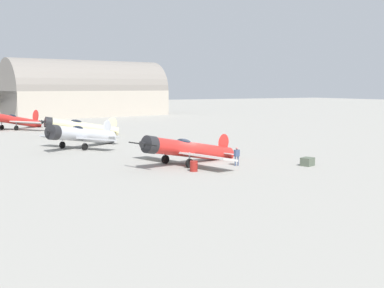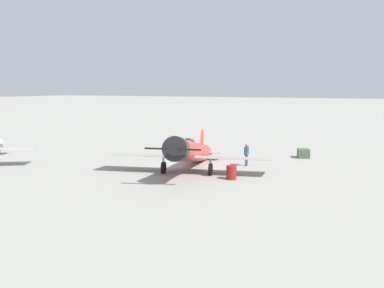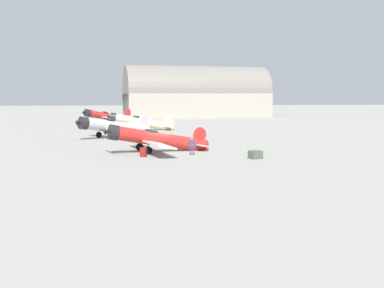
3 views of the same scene
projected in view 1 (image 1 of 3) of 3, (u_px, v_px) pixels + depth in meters
ground_plane at (192, 163)px, 43.84m from camera, size 400.00×400.00×0.00m
airplane_foreground at (188, 150)px, 43.32m from camera, size 11.34×11.68×3.31m
airplane_mid_apron at (81, 135)px, 54.69m from camera, size 9.83×9.35×3.08m
airplane_far_line at (80, 127)px, 68.06m from camera, size 11.01×12.89×3.22m
airplane_outer_stand at (15, 120)px, 78.76m from camera, size 10.72×11.96×3.34m
ground_crew_mechanic at (237, 155)px, 42.43m from camera, size 0.65×0.24×1.67m
equipment_crate at (307, 162)px, 42.52m from camera, size 1.34×1.23×0.74m
fuel_drum at (194, 166)px, 39.68m from camera, size 0.68×0.68×0.88m
distant_hangar at (87, 94)px, 115.35m from camera, size 39.53×20.13×14.61m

